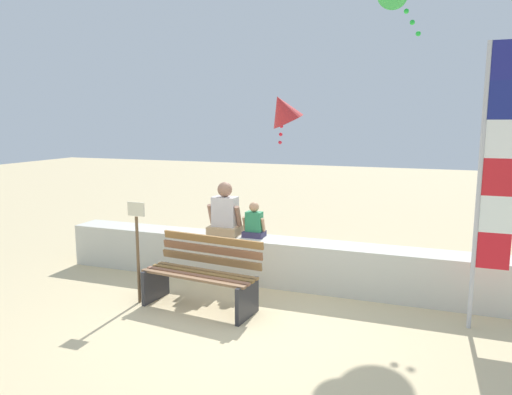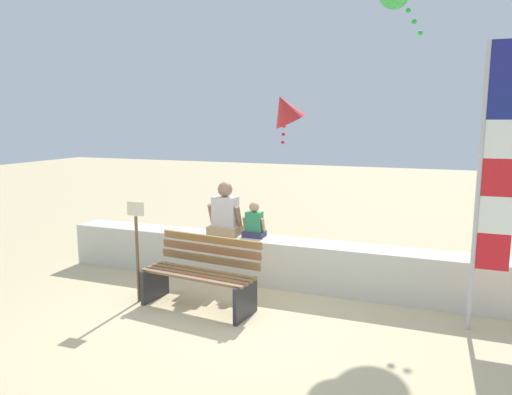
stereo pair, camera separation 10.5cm
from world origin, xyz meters
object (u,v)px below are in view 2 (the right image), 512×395
person_adult (225,214)px  sign_post (137,243)px  person_child (254,223)px  flag_banner (492,171)px  kite_red (285,109)px  park_bench (201,275)px

person_adult → sign_post: 1.52m
person_child → flag_banner: 3.27m
kite_red → sign_post: kite_red is taller
kite_red → sign_post: (-0.51, -4.71, -1.82)m
person_adult → person_child: size_ratio=1.53×
person_child → person_adult: bearing=-180.0°
park_bench → flag_banner: 3.62m
park_bench → kite_red: size_ratio=1.32×
park_bench → person_adult: 1.35m
park_bench → person_child: person_child is taller
person_adult → sign_post: (-0.63, -1.37, -0.18)m
park_bench → flag_banner: size_ratio=0.48×
person_adult → kite_red: kite_red is taller
person_adult → sign_post: size_ratio=0.60×
park_bench → kite_red: 5.06m
person_child → kite_red: size_ratio=0.45×
park_bench → person_adult: person_adult is taller
flag_banner → sign_post: (-4.14, -0.65, -1.04)m
person_child → flag_banner: flag_banner is taller
park_bench → sign_post: sign_post is taller
person_child → park_bench: bearing=-102.0°
park_bench → kite_red: kite_red is taller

